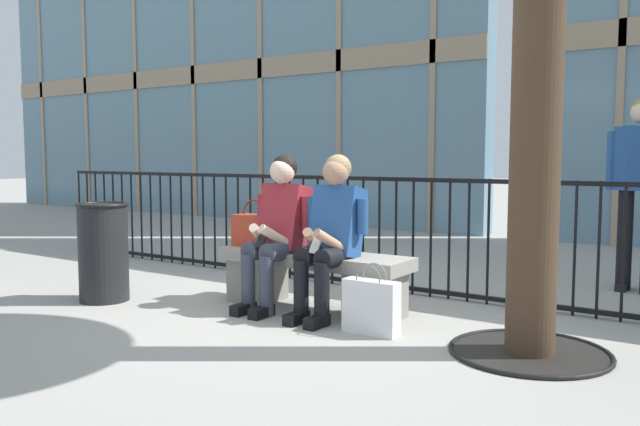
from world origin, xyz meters
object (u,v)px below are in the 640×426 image
trash_can (103,251)px  shopping_bag (371,306)px  bystander_at_railing (640,179)px  stone_bench (313,275)px  seated_person_with_phone (277,226)px  handbag_on_bench (255,230)px  seated_person_companion (331,230)px

trash_can → shopping_bag: bearing=9.0°
bystander_at_railing → trash_can: bystander_at_railing is taller
stone_bench → seated_person_with_phone: 0.47m
stone_bench → handbag_on_bench: 0.66m
handbag_on_bench → shopping_bag: 1.41m
stone_bench → shopping_bag: bearing=-26.5°
seated_person_with_phone → trash_can: bearing=-155.9°
seated_person_companion → trash_can: 1.96m
handbag_on_bench → trash_can: handbag_on_bench is taller
stone_bench → trash_can: 1.77m
shopping_bag → seated_person_with_phone: bearing=166.5°
handbag_on_bench → trash_can: bearing=-144.7°
handbag_on_bench → shopping_bag: handbag_on_bench is taller
bystander_at_railing → trash_can: 4.66m
seated_person_companion → bystander_at_railing: bearing=52.8°
shopping_bag → bystander_at_railing: bearing=63.4°
bystander_at_railing → seated_person_companion: bearing=-127.2°
stone_bench → shopping_bag: size_ratio=3.34×
stone_bench → handbag_on_bench: bearing=-179.0°
stone_bench → seated_person_companion: seated_person_companion is taller
seated_person_with_phone → shopping_bag: bearing=-13.5°
seated_person_with_phone → handbag_on_bench: seated_person_with_phone is taller
seated_person_with_phone → seated_person_companion: size_ratio=1.00×
shopping_bag → trash_can: trash_can is taller
stone_bench → seated_person_companion: size_ratio=1.32×
handbag_on_bench → shopping_bag: (1.31, -0.35, -0.40)m
handbag_on_bench → trash_can: (-1.02, -0.72, -0.17)m
handbag_on_bench → trash_can: size_ratio=0.48×
handbag_on_bench → bystander_at_railing: bystander_at_railing is taller
trash_can → seated_person_with_phone: bearing=24.1°
handbag_on_bench → bystander_at_railing: bearing=40.2°
stone_bench → bystander_at_railing: size_ratio=0.94×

